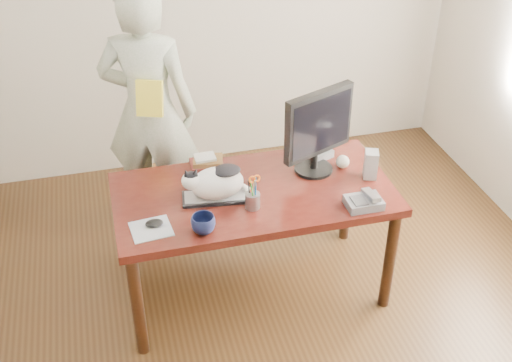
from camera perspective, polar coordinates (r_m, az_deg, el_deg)
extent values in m
plane|color=black|center=(3.75, 2.20, -15.50)|extent=(4.50, 4.50, 0.00)
cube|color=black|center=(3.69, -0.20, -1.19)|extent=(1.60, 0.80, 0.05)
cylinder|color=black|center=(3.59, -10.50, -10.84)|extent=(0.07, 0.07, 0.70)
cylinder|color=black|center=(3.89, 11.79, -6.91)|extent=(0.07, 0.07, 0.70)
cylinder|color=black|center=(4.11, -11.46, -4.31)|extent=(0.07, 0.07, 0.70)
cylinder|color=black|center=(4.37, 8.13, -1.32)|extent=(0.07, 0.07, 0.70)
cube|color=black|center=(4.16, -1.42, -2.10)|extent=(1.45, 0.03, 0.50)
cube|color=black|center=(3.61, -3.42, -1.45)|extent=(0.41, 0.20, 0.02)
cube|color=#A5A5AA|center=(3.61, -3.43, -1.29)|extent=(0.38, 0.17, 0.00)
ellipsoid|color=white|center=(3.56, -3.48, -0.19)|extent=(0.32, 0.22, 0.19)
ellipsoid|color=white|center=(3.52, -5.76, 0.03)|extent=(0.12, 0.12, 0.10)
ellipsoid|color=black|center=(3.50, -5.80, 0.48)|extent=(0.08, 0.08, 0.04)
cone|color=black|center=(3.48, -6.22, 0.70)|extent=(0.06, 0.05, 0.06)
cone|color=black|center=(3.48, -5.41, 0.76)|extent=(0.06, 0.05, 0.06)
ellipsoid|color=black|center=(3.52, -2.66, 0.95)|extent=(0.17, 0.15, 0.04)
cylinder|color=white|center=(3.64, -1.22, -0.44)|extent=(0.08, 0.13, 0.04)
cylinder|color=black|center=(3.87, 5.12, 1.10)|extent=(0.30, 0.30, 0.02)
cylinder|color=black|center=(3.84, 5.17, 1.87)|extent=(0.06, 0.06, 0.10)
cube|color=black|center=(3.69, 5.59, 5.16)|extent=(0.45, 0.23, 0.39)
cube|color=black|center=(3.67, 5.88, 4.99)|extent=(0.39, 0.17, 0.33)
cylinder|color=gray|center=(3.52, -0.31, -1.74)|extent=(0.10, 0.10, 0.09)
cylinder|color=black|center=(3.48, -0.63, -0.69)|extent=(0.02, 0.04, 0.14)
cylinder|color=blue|center=(3.47, -0.03, -0.74)|extent=(0.02, 0.03, 0.14)
cylinder|color=red|center=(3.49, -0.43, -0.56)|extent=(0.01, 0.04, 0.14)
cylinder|color=#17731A|center=(3.46, -0.36, -0.85)|extent=(0.02, 0.03, 0.14)
cylinder|color=silver|center=(3.47, -0.17, -0.58)|extent=(0.02, 0.02, 0.10)
cylinder|color=silver|center=(3.47, -0.07, -0.55)|extent=(0.01, 0.02, 0.10)
torus|color=#DB560B|center=(3.43, -0.34, 0.13)|extent=(0.04, 0.02, 0.04)
torus|color=#DB560B|center=(3.44, 0.07, 0.24)|extent=(0.04, 0.02, 0.04)
cube|color=silver|center=(3.43, -9.31, -4.24)|extent=(0.23, 0.21, 0.00)
ellipsoid|color=black|center=(3.44, -9.05, -3.73)|extent=(0.10, 0.07, 0.04)
imported|color=black|center=(3.35, -4.71, -3.84)|extent=(0.18, 0.18, 0.10)
cube|color=#5B5B60|center=(3.59, 9.55, -1.90)|extent=(0.20, 0.14, 0.05)
cube|color=#434446|center=(3.55, 9.17, -1.72)|extent=(0.08, 0.10, 0.01)
cube|color=silver|center=(3.59, 10.18, -1.22)|extent=(0.05, 0.17, 0.06)
cube|color=#949496|center=(3.81, 10.17, 1.47)|extent=(0.10, 0.11, 0.17)
sphere|color=white|center=(3.90, 7.71, 1.72)|extent=(0.08, 0.08, 0.08)
cube|color=#4D1814|center=(3.89, -4.41, 1.49)|extent=(0.20, 0.15, 0.03)
cube|color=brown|center=(3.87, -4.29, 1.82)|extent=(0.20, 0.16, 0.03)
cube|color=silver|center=(3.87, -4.57, 2.11)|extent=(0.13, 0.10, 0.02)
cube|color=#5B5B60|center=(4.01, 5.41, 2.65)|extent=(0.19, 0.22, 0.05)
cube|color=#434446|center=(3.98, 5.68, 2.83)|extent=(0.12, 0.12, 0.01)
imported|color=white|center=(4.30, -9.49, 6.16)|extent=(0.74, 0.62, 1.75)
cube|color=yellow|center=(4.07, -9.43, 7.26)|extent=(0.19, 0.15, 0.23)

